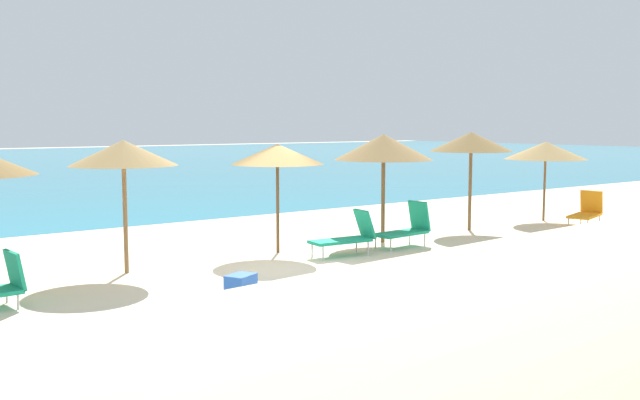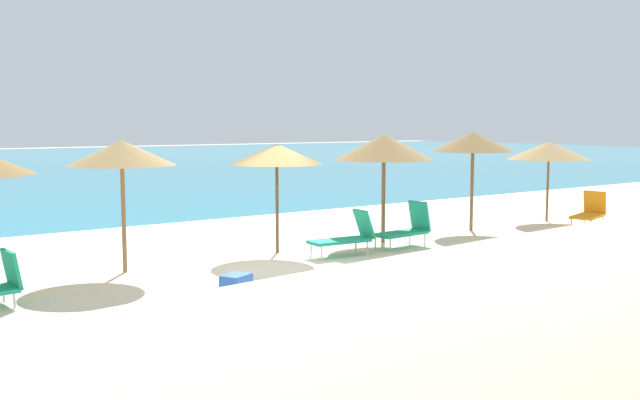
# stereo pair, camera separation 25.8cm
# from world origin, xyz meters

# --- Properties ---
(ground_plane) EXTENTS (160.00, 160.00, 0.00)m
(ground_plane) POSITION_xyz_m (0.00, 0.00, 0.00)
(ground_plane) COLOR beige
(dune_ridge) EXTENTS (46.02, 9.07, 1.70)m
(dune_ridge) POSITION_xyz_m (-2.00, -8.19, 0.85)
(dune_ridge) COLOR beige
(dune_ridge) RESTS_ON ground_plane
(beach_umbrella_2) EXTENTS (2.14, 2.14, 2.68)m
(beach_umbrella_2) POSITION_xyz_m (-2.87, 1.25, 2.42)
(beach_umbrella_2) COLOR brown
(beach_umbrella_2) RESTS_ON ground_plane
(beach_umbrella_3) EXTENTS (2.16, 2.16, 2.54)m
(beach_umbrella_3) POSITION_xyz_m (0.83, 1.32, 2.30)
(beach_umbrella_3) COLOR brown
(beach_umbrella_3) RESTS_ON ground_plane
(beach_umbrella_4) EXTENTS (2.49, 2.49, 2.74)m
(beach_umbrella_4) POSITION_xyz_m (3.79, 0.97, 2.41)
(beach_umbrella_4) COLOR brown
(beach_umbrella_4) RESTS_ON ground_plane
(beach_umbrella_5) EXTENTS (2.32, 2.32, 2.77)m
(beach_umbrella_5) POSITION_xyz_m (7.13, 1.05, 2.49)
(beach_umbrella_5) COLOR brown
(beach_umbrella_5) RESTS_ON ground_plane
(beach_umbrella_6) EXTENTS (2.49, 2.49, 2.45)m
(beach_umbrella_6) POSITION_xyz_m (10.51, 1.02, 2.17)
(beach_umbrella_6) COLOR brown
(beach_umbrella_6) RESTS_ON ground_plane
(lounge_chair_1) EXTENTS (1.58, 0.72, 1.03)m
(lounge_chair_1) POSITION_xyz_m (1.91, 0.07, 0.45)
(lounge_chair_1) COLOR #199972
(lounge_chair_1) RESTS_ON ground_plane
(lounge_chair_2) EXTENTS (1.54, 0.69, 1.09)m
(lounge_chair_2) POSITION_xyz_m (3.82, 0.14, 0.46)
(lounge_chair_2) COLOR #199972
(lounge_chair_2) RESTS_ON ground_plane
(lounge_chair_3) EXTENTS (1.57, 1.03, 1.02)m
(lounge_chair_3) POSITION_xyz_m (10.52, -0.46, 0.43)
(lounge_chair_3) COLOR orange
(lounge_chair_3) RESTS_ON ground_plane
(beach_ball) EXTENTS (0.25, 0.25, 0.25)m
(beach_ball) POSITION_xyz_m (10.85, -1.26, 0.12)
(beach_ball) COLOR yellow
(beach_ball) RESTS_ON ground_plane
(cooler_box) EXTENTS (0.61, 0.55, 0.44)m
(cooler_box) POSITION_xyz_m (-2.15, -2.05, 0.22)
(cooler_box) COLOR blue
(cooler_box) RESTS_ON ground_plane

